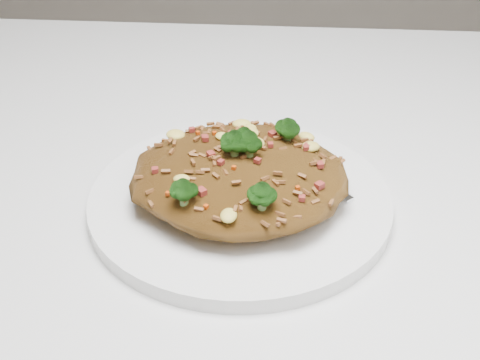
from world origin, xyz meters
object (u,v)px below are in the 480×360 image
Objects in this scene: plate at (240,201)px; fried_rice at (240,169)px; dining_table at (352,261)px; fork at (295,164)px.

plate is 0.03m from fried_rice.
fried_rice is (0.00, -0.00, 0.03)m from plate.
fried_rice is (-0.11, -0.04, 0.13)m from dining_table.
fork is at bearing 47.09° from fried_rice.
plate is (-0.11, -0.04, 0.10)m from dining_table.
fried_rice reaches higher than dining_table.
fork reaches higher than dining_table.
dining_table is 0.18m from fried_rice.
fried_rice reaches higher than fork.
plate is at bearing 112.36° from fried_rice.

